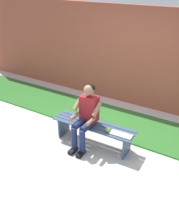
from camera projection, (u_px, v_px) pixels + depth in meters
ground_plane at (20, 154)px, 4.70m from camera, size 10.00×7.00×0.04m
grass_strip at (115, 121)px, 5.70m from camera, size 9.00×1.25×0.03m
brick_wall at (119, 55)px, 6.18m from camera, size 9.50×0.24×2.40m
bench_near at (93, 129)px, 4.80m from camera, size 1.67×0.47×0.45m
person_seated at (86, 115)px, 4.60m from camera, size 0.50×0.69×1.26m
apple at (108, 130)px, 4.50m from camera, size 0.09×0.09×0.09m
book_open at (121, 135)px, 4.43m from camera, size 0.42×0.17×0.02m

